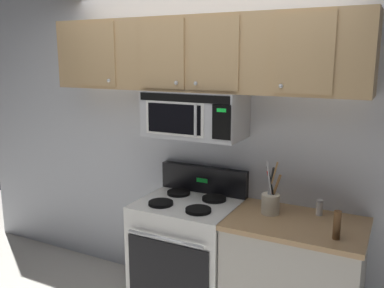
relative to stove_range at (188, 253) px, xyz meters
The scene contains 8 objects.
back_wall 0.95m from the stove_range, 90.00° to the left, with size 5.20×0.10×2.70m, color silver.
stove_range is the anchor object (origin of this frame).
over_range_microwave 1.11m from the stove_range, 90.14° to the left, with size 0.76×0.43×0.35m.
upper_cabinets 1.56m from the stove_range, 90.00° to the left, with size 2.50×0.36×0.55m.
counter_segment 0.84m from the stove_range, ahead, with size 0.93×0.65×0.90m.
utensil_crock_cream 0.83m from the stove_range, ahead, with size 0.13×0.13×0.39m.
salt_shaker 1.09m from the stove_range, 11.37° to the left, with size 0.05×0.05×0.11m.
pepper_mill 1.25m from the stove_range, ahead, with size 0.05×0.05×0.18m, color brown.
Camera 1 is at (1.42, -2.27, 2.00)m, focal length 38.62 mm.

